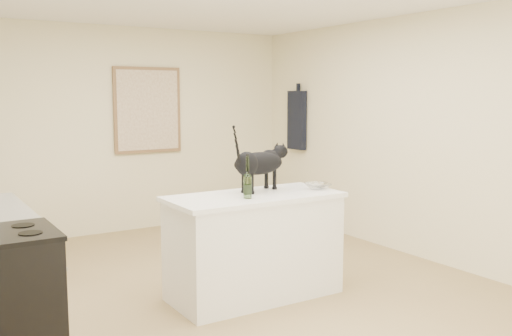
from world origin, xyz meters
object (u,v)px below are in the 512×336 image
(stove, at_px, (6,307))
(glass_bowl, at_px, (318,186))
(black_cat, at_px, (259,166))
(wine_bottle, at_px, (248,179))

(stove, bearing_deg, glass_bowl, 6.92)
(stove, relative_size, black_cat, 1.42)
(black_cat, xyz_separation_m, glass_bowl, (0.51, -0.20, -0.19))
(wine_bottle, bearing_deg, black_cat, 43.19)
(stove, bearing_deg, black_cat, 13.51)
(glass_bowl, bearing_deg, wine_bottle, -176.28)
(black_cat, height_order, wine_bottle, black_cat)
(stove, xyz_separation_m, wine_bottle, (1.91, 0.27, 0.61))
(wine_bottle, xyz_separation_m, glass_bowl, (0.77, 0.05, -0.13))
(wine_bottle, distance_m, glass_bowl, 0.78)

